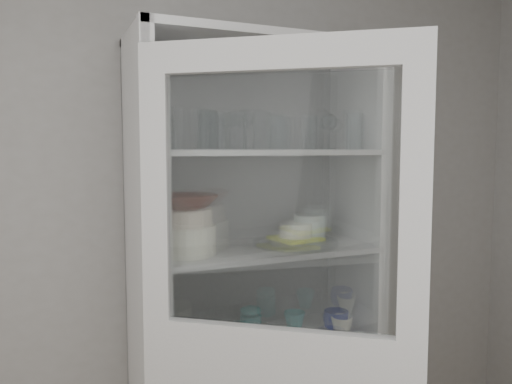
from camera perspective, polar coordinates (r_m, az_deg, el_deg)
name	(u,v)px	position (r m, az deg, el deg)	size (l,w,h in m)	color
wall_back	(194,232)	(2.21, -7.10, -4.54)	(3.60, 0.02, 2.60)	#9A9793
pantry_cabinet	(250,317)	(2.22, -0.66, -14.09)	(1.00, 0.45, 2.10)	silver
tumbler_0	(207,130)	(1.85, -5.57, 7.09)	(0.07, 0.07, 0.14)	silver
tumbler_1	(165,128)	(1.76, -10.37, 7.21)	(0.07, 0.07, 0.15)	silver
tumbler_2	(209,130)	(1.85, -5.38, 7.03)	(0.07, 0.07, 0.14)	silver
tumbler_3	(282,132)	(1.97, 3.04, 6.83)	(0.07, 0.07, 0.13)	silver
tumbler_4	(279,133)	(1.95, 2.59, 6.76)	(0.06, 0.06, 0.13)	silver
tumbler_5	(309,132)	(2.02, 6.07, 6.78)	(0.07, 0.07, 0.14)	silver
tumbler_6	(355,131)	(2.13, 11.25, 6.81)	(0.08, 0.08, 0.15)	silver
tumbler_7	(165,132)	(1.90, -10.39, 6.73)	(0.06, 0.06, 0.13)	silver
tumbler_8	(218,131)	(1.99, -4.39, 6.98)	(0.07, 0.07, 0.15)	silver
tumbler_9	(262,130)	(2.06, 0.75, 7.06)	(0.08, 0.08, 0.16)	silver
tumbler_10	(237,131)	(2.00, -2.13, 6.98)	(0.07, 0.07, 0.15)	silver
goblet_0	(149,130)	(2.03, -12.14, 6.90)	(0.07, 0.07, 0.15)	silver
goblet_1	(208,128)	(2.09, -5.54, 7.25)	(0.08, 0.08, 0.17)	silver
goblet_2	(245,128)	(2.12, -1.27, 7.38)	(0.08, 0.08, 0.18)	silver
goblet_3	(329,130)	(2.28, 8.31, 7.05)	(0.08, 0.08, 0.18)	silver
plate_stack_front	(186,240)	(1.93, -8.04, -5.43)	(0.23, 0.23, 0.11)	white
plate_stack_back	(157,234)	(2.08, -11.27, -4.72)	(0.20, 0.20, 0.11)	white
cream_bowl	(185,217)	(1.92, -8.08, -2.85)	(0.21, 0.21, 0.06)	beige
terracotta_bowl	(185,201)	(1.91, -8.10, -1.07)	(0.23, 0.23, 0.06)	#51261D
glass_platter	(296,242)	(2.12, 4.55, -5.74)	(0.36, 0.36, 0.02)	silver
yellow_trivet	(296,238)	(2.12, 4.55, -5.31)	(0.18, 0.18, 0.01)	yellow
white_ramekin	(296,230)	(2.11, 4.56, -4.35)	(0.14, 0.14, 0.06)	white
grey_bowl_stack	(309,228)	(2.17, 6.13, -4.14)	(0.14, 0.14, 0.12)	silver
mug_blue	(336,321)	(2.30, 9.14, -14.34)	(0.12, 0.12, 0.09)	navy
mug_teal	(294,321)	(2.28, 4.42, -14.51)	(0.09, 0.09, 0.09)	#187380
mug_white	(342,326)	(2.25, 9.76, -14.89)	(0.09, 0.09, 0.09)	white
teal_jar	(251,323)	(2.22, -0.61, -14.75)	(0.09, 0.09, 0.11)	#187380
measuring_cups	(237,348)	(2.05, -2.24, -17.43)	(0.11, 0.11, 0.04)	silver
white_canister	(159,338)	(2.05, -11.02, -16.07)	(0.12, 0.12, 0.14)	white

